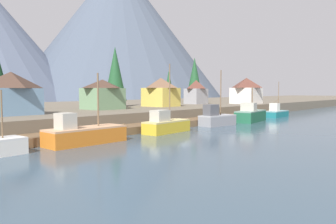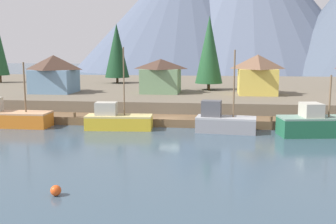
{
  "view_description": "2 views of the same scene",
  "coord_description": "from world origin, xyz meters",
  "px_view_note": "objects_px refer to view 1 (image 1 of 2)",
  "views": [
    {
      "loc": [
        -39.85,
        -32.68,
        5.85
      ],
      "look_at": [
        -0.22,
        3.09,
        2.4
      ],
      "focal_mm": 35.3,
      "sensor_mm": 36.0,
      "label": 1
    },
    {
      "loc": [
        5.8,
        -47.68,
        9.34
      ],
      "look_at": [
        -0.43,
        1.98,
        1.6
      ],
      "focal_mm": 43.19,
      "sensor_mm": 36.0,
      "label": 2
    }
  ],
  "objects_px": {
    "house_blue": "(11,93)",
    "conifer_mid_left": "(169,83)",
    "fishing_boat_teal": "(276,113)",
    "house_yellow": "(161,92)",
    "conifer_near_right": "(195,77)",
    "conifer_mid_right": "(115,74)",
    "house_green": "(102,94)",
    "fishing_boat_yellow": "(166,125)",
    "fishing_boat_grey": "(216,118)",
    "fishing_boat_green": "(250,115)",
    "house_white": "(246,90)",
    "fishing_boat_orange": "(84,134)",
    "house_grey": "(196,92)"
  },
  "relations": [
    {
      "from": "house_white",
      "to": "house_blue",
      "type": "xyz_separation_m",
      "value": [
        -57.88,
        4.54,
        -0.37
      ]
    },
    {
      "from": "fishing_boat_green",
      "to": "conifer_mid_right",
      "type": "xyz_separation_m",
      "value": [
        -12.79,
        24.37,
        8.08
      ]
    },
    {
      "from": "house_white",
      "to": "house_yellow",
      "type": "relative_size",
      "value": 1.04
    },
    {
      "from": "house_white",
      "to": "house_blue",
      "type": "relative_size",
      "value": 1.02
    },
    {
      "from": "fishing_boat_grey",
      "to": "house_white",
      "type": "bearing_deg",
      "value": 25.98
    },
    {
      "from": "fishing_boat_yellow",
      "to": "fishing_boat_teal",
      "type": "xyz_separation_m",
      "value": [
        36.52,
        0.15,
        -0.16
      ]
    },
    {
      "from": "house_blue",
      "to": "house_green",
      "type": "distance_m",
      "value": 17.1
    },
    {
      "from": "fishing_boat_orange",
      "to": "house_grey",
      "type": "bearing_deg",
      "value": 22.99
    },
    {
      "from": "conifer_near_right",
      "to": "fishing_boat_teal",
      "type": "bearing_deg",
      "value": -107.88
    },
    {
      "from": "conifer_mid_right",
      "to": "fishing_boat_orange",
      "type": "bearing_deg",
      "value": -134.81
    },
    {
      "from": "fishing_boat_yellow",
      "to": "house_green",
      "type": "bearing_deg",
      "value": 77.26
    },
    {
      "from": "conifer_near_right",
      "to": "house_white",
      "type": "bearing_deg",
      "value": -98.26
    },
    {
      "from": "house_yellow",
      "to": "fishing_boat_green",
      "type": "bearing_deg",
      "value": -74.28
    },
    {
      "from": "fishing_boat_yellow",
      "to": "house_green",
      "type": "xyz_separation_m",
      "value": [
        2.66,
        18.0,
        4.13
      ]
    },
    {
      "from": "house_white",
      "to": "conifer_mid_right",
      "type": "relative_size",
      "value": 0.55
    },
    {
      "from": "fishing_boat_green",
      "to": "conifer_near_right",
      "type": "relative_size",
      "value": 0.71
    },
    {
      "from": "house_white",
      "to": "house_yellow",
      "type": "xyz_separation_m",
      "value": [
        -25.81,
        6.22,
        -0.31
      ]
    },
    {
      "from": "fishing_boat_orange",
      "to": "conifer_near_right",
      "type": "height_order",
      "value": "conifer_near_right"
    },
    {
      "from": "fishing_boat_orange",
      "to": "conifer_near_right",
      "type": "relative_size",
      "value": 0.68
    },
    {
      "from": "conifer_near_right",
      "to": "conifer_mid_right",
      "type": "bearing_deg",
      "value": -169.15
    },
    {
      "from": "fishing_boat_green",
      "to": "house_blue",
      "type": "xyz_separation_m",
      "value": [
        -37.27,
        16.79,
        4.3
      ]
    },
    {
      "from": "fishing_boat_grey",
      "to": "house_yellow",
      "type": "distance_m",
      "value": 19.04
    },
    {
      "from": "house_white",
      "to": "conifer_near_right",
      "type": "bearing_deg",
      "value": 81.74
    },
    {
      "from": "house_yellow",
      "to": "conifer_mid_left",
      "type": "xyz_separation_m",
      "value": [
        21.49,
        16.99,
        2.47
      ]
    },
    {
      "from": "conifer_near_right",
      "to": "house_green",
      "type": "bearing_deg",
      "value": -163.98
    },
    {
      "from": "fishing_boat_orange",
      "to": "conifer_mid_left",
      "type": "relative_size",
      "value": 0.97
    },
    {
      "from": "fishing_boat_green",
      "to": "house_green",
      "type": "distance_m",
      "value": 27.92
    },
    {
      "from": "fishing_boat_green",
      "to": "house_yellow",
      "type": "relative_size",
      "value": 1.42
    },
    {
      "from": "fishing_boat_yellow",
      "to": "conifer_mid_left",
      "type": "xyz_separation_m",
      "value": [
        39.24,
        34.69,
        6.98
      ]
    },
    {
      "from": "fishing_boat_grey",
      "to": "house_blue",
      "type": "height_order",
      "value": "fishing_boat_grey"
    },
    {
      "from": "fishing_boat_orange",
      "to": "conifer_mid_left",
      "type": "distance_m",
      "value": 63.3
    },
    {
      "from": "fishing_boat_teal",
      "to": "house_yellow",
      "type": "xyz_separation_m",
      "value": [
        -18.77,
        17.56,
        4.67
      ]
    },
    {
      "from": "house_blue",
      "to": "conifer_mid_left",
      "type": "height_order",
      "value": "conifer_mid_left"
    },
    {
      "from": "fishing_boat_yellow",
      "to": "fishing_boat_green",
      "type": "xyz_separation_m",
      "value": [
        22.95,
        -0.77,
        0.14
      ]
    },
    {
      "from": "fishing_boat_grey",
      "to": "conifer_mid_right",
      "type": "distance_m",
      "value": 25.13
    },
    {
      "from": "conifer_mid_right",
      "to": "house_grey",
      "type": "bearing_deg",
      "value": -8.4
    },
    {
      "from": "fishing_boat_yellow",
      "to": "house_grey",
      "type": "relative_size",
      "value": 1.59
    },
    {
      "from": "fishing_boat_grey",
      "to": "house_yellow",
      "type": "bearing_deg",
      "value": 79.11
    },
    {
      "from": "house_yellow",
      "to": "conifer_near_right",
      "type": "xyz_separation_m",
      "value": [
        28.57,
        12.83,
        4.46
      ]
    },
    {
      "from": "fishing_boat_teal",
      "to": "house_blue",
      "type": "xyz_separation_m",
      "value": [
        -50.84,
        15.88,
        4.61
      ]
    },
    {
      "from": "fishing_boat_grey",
      "to": "fishing_boat_green",
      "type": "relative_size",
      "value": 0.98
    },
    {
      "from": "fishing_boat_orange",
      "to": "conifer_near_right",
      "type": "xyz_separation_m",
      "value": [
        59.58,
        30.5,
        8.99
      ]
    },
    {
      "from": "house_blue",
      "to": "conifer_near_right",
      "type": "xyz_separation_m",
      "value": [
        60.65,
        14.51,
        4.52
      ]
    },
    {
      "from": "fishing_boat_green",
      "to": "house_white",
      "type": "bearing_deg",
      "value": 21.29
    },
    {
      "from": "fishing_boat_yellow",
      "to": "fishing_boat_grey",
      "type": "relative_size",
      "value": 1.03
    },
    {
      "from": "conifer_near_right",
      "to": "conifer_mid_left",
      "type": "xyz_separation_m",
      "value": [
        -7.09,
        4.16,
        -1.99
      ]
    },
    {
      "from": "house_yellow",
      "to": "conifer_mid_right",
      "type": "relative_size",
      "value": 0.53
    },
    {
      "from": "fishing_boat_grey",
      "to": "house_yellow",
      "type": "height_order",
      "value": "fishing_boat_grey"
    },
    {
      "from": "fishing_boat_yellow",
      "to": "house_blue",
      "type": "xyz_separation_m",
      "value": [
        -14.32,
        16.02,
        4.44
      ]
    },
    {
      "from": "fishing_boat_orange",
      "to": "house_white",
      "type": "bearing_deg",
      "value": 11.09
    }
  ]
}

